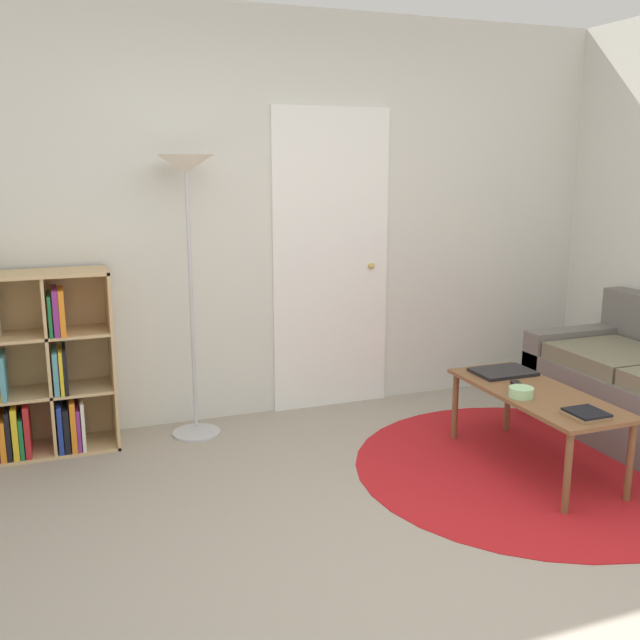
{
  "coord_description": "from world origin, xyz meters",
  "views": [
    {
      "loc": [
        -1.36,
        -2.15,
        1.65
      ],
      "look_at": [
        -0.08,
        1.26,
        0.85
      ],
      "focal_mm": 40.0,
      "sensor_mm": 36.0,
      "label": 1
    }
  ],
  "objects_px": {
    "coffee_table": "(536,400)",
    "bowl": "(521,392)",
    "bookshelf": "(7,374)",
    "floor_lamp": "(187,201)",
    "laptop": "(503,372)"
  },
  "relations": [
    {
      "from": "laptop",
      "to": "bowl",
      "type": "relative_size",
      "value": 2.66
    },
    {
      "from": "floor_lamp",
      "to": "coffee_table",
      "type": "relative_size",
      "value": 1.55
    },
    {
      "from": "coffee_table",
      "to": "floor_lamp",
      "type": "bearing_deg",
      "value": 145.27
    },
    {
      "from": "bookshelf",
      "to": "bowl",
      "type": "distance_m",
      "value": 2.86
    },
    {
      "from": "bookshelf",
      "to": "floor_lamp",
      "type": "xyz_separation_m",
      "value": [
        1.05,
        -0.06,
        0.95
      ]
    },
    {
      "from": "coffee_table",
      "to": "laptop",
      "type": "distance_m",
      "value": 0.36
    },
    {
      "from": "floor_lamp",
      "to": "bowl",
      "type": "height_order",
      "value": "floor_lamp"
    },
    {
      "from": "bookshelf",
      "to": "coffee_table",
      "type": "bearing_deg",
      "value": -23.95
    },
    {
      "from": "coffee_table",
      "to": "bowl",
      "type": "relative_size",
      "value": 8.49
    },
    {
      "from": "bowl",
      "to": "coffee_table",
      "type": "bearing_deg",
      "value": 20.24
    },
    {
      "from": "floor_lamp",
      "to": "laptop",
      "type": "bearing_deg",
      "value": -25.32
    },
    {
      "from": "coffee_table",
      "to": "bowl",
      "type": "distance_m",
      "value": 0.16
    },
    {
      "from": "bookshelf",
      "to": "floor_lamp",
      "type": "bearing_deg",
      "value": -3.01
    },
    {
      "from": "bowl",
      "to": "bookshelf",
      "type": "bearing_deg",
      "value": 154.0
    },
    {
      "from": "coffee_table",
      "to": "bowl",
      "type": "xyz_separation_m",
      "value": [
        -0.14,
        -0.05,
        0.07
      ]
    }
  ]
}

